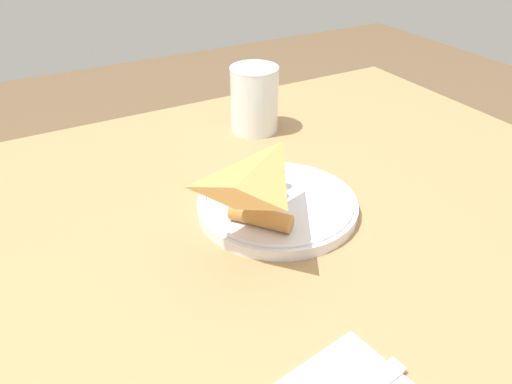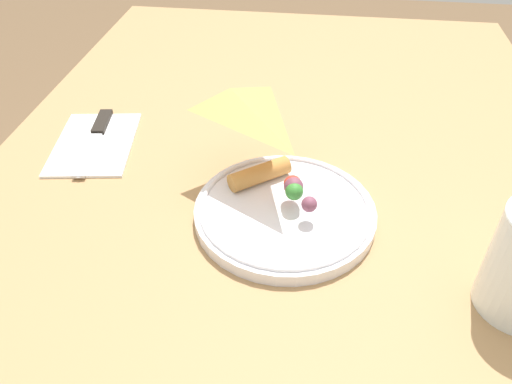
% 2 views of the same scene
% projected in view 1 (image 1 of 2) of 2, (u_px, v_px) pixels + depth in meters
% --- Properties ---
extents(dining_table, '(1.25, 0.86, 0.72)m').
position_uv_depth(dining_table, '(224.00, 283.00, 0.71)').
color(dining_table, '#A87F51').
rests_on(dining_table, ground_plane).
extents(plate_pizza, '(0.22, 0.22, 0.05)m').
position_uv_depth(plate_pizza, '(278.00, 201.00, 0.69)').
color(plate_pizza, white).
rests_on(plate_pizza, dining_table).
extents(milk_glass, '(0.09, 0.09, 0.12)m').
position_uv_depth(milk_glass, '(254.00, 102.00, 0.90)').
color(milk_glass, white).
rests_on(milk_glass, dining_table).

